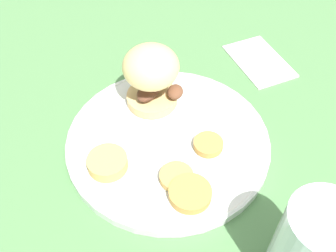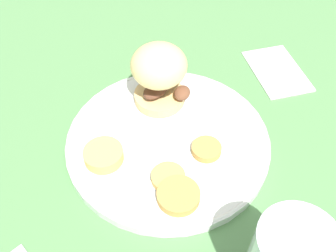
{
  "view_description": "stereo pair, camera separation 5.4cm",
  "coord_description": "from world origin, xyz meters",
  "views": [
    {
      "loc": [
        -0.1,
        0.34,
        0.45
      ],
      "look_at": [
        0.0,
        0.0,
        0.04
      ],
      "focal_mm": 42.0,
      "sensor_mm": 36.0,
      "label": 1
    },
    {
      "loc": [
        -0.15,
        0.32,
        0.45
      ],
      "look_at": [
        0.0,
        0.0,
        0.04
      ],
      "focal_mm": 42.0,
      "sensor_mm": 36.0,
      "label": 2
    }
  ],
  "objects": [
    {
      "name": "napkin",
      "position": [
        -0.1,
        -0.23,
        0.0
      ],
      "size": [
        0.14,
        0.15,
        0.01
      ],
      "primitive_type": "cube",
      "rotation": [
        0.0,
        0.0,
        5.41
      ],
      "color": "white",
      "rests_on": "ground_plane"
    },
    {
      "name": "dinner_plate",
      "position": [
        0.0,
        0.0,
        0.01
      ],
      "size": [
        0.29,
        0.29,
        0.02
      ],
      "color": "silver",
      "rests_on": "ground_plane"
    },
    {
      "name": "potato_round_2",
      "position": [
        -0.05,
        0.08,
        0.02
      ],
      "size": [
        0.05,
        0.05,
        0.01
      ],
      "primitive_type": "cylinder",
      "color": "#BC8942",
      "rests_on": "dinner_plate"
    },
    {
      "name": "sandwich",
      "position": [
        0.04,
        -0.06,
        0.07
      ],
      "size": [
        0.09,
        0.1,
        0.1
      ],
      "color": "tan",
      "rests_on": "dinner_plate"
    },
    {
      "name": "potato_round_0",
      "position": [
        -0.06,
        0.0,
        0.02
      ],
      "size": [
        0.04,
        0.04,
        0.01
      ],
      "primitive_type": "cylinder",
      "color": "#BC8942",
      "rests_on": "dinner_plate"
    },
    {
      "name": "ground_plane",
      "position": [
        0.0,
        0.0,
        0.0
      ],
      "size": [
        4.0,
        4.0,
        0.0
      ],
      "primitive_type": "plane",
      "color": "#4C7A47"
    },
    {
      "name": "potato_round_1",
      "position": [
        -0.03,
        0.06,
        0.02
      ],
      "size": [
        0.04,
        0.04,
        0.01
      ],
      "primitive_type": "cylinder",
      "color": "tan",
      "rests_on": "dinner_plate"
    },
    {
      "name": "potato_round_3",
      "position": [
        0.06,
        0.07,
        0.02
      ],
      "size": [
        0.05,
        0.05,
        0.02
      ],
      "primitive_type": "cylinder",
      "color": "tan",
      "rests_on": "dinner_plate"
    },
    {
      "name": "drinking_glass",
      "position": [
        -0.19,
        0.14,
        0.07
      ],
      "size": [
        0.08,
        0.08,
        0.13
      ],
      "color": "silver",
      "rests_on": "ground_plane"
    }
  ]
}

